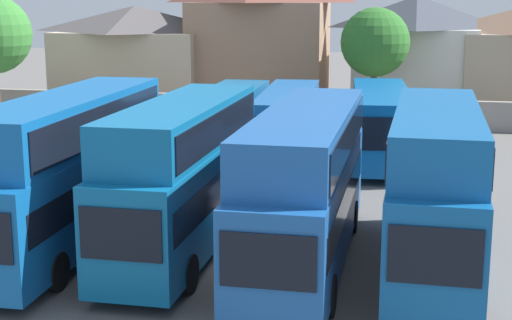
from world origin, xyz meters
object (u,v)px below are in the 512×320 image
(bus_4, at_px, (435,181))
(tree_left_of_lot, at_px, (375,42))
(house_terrace_right, at_px, (415,52))
(house_terrace_centre, at_px, (260,37))
(bus_2, at_px, (183,169))
(bus_3, at_px, (305,179))
(bus_1, at_px, (69,163))
(bus_5, at_px, (225,120))
(house_terrace_left, at_px, (136,54))
(bus_7, at_px, (381,121))
(bus_6, at_px, (288,120))

(bus_4, bearing_deg, tree_left_of_lot, -172.29)
(house_terrace_right, bearing_deg, house_terrace_centre, -178.13)
(bus_2, relative_size, house_terrace_right, 1.17)
(bus_3, height_order, bus_4, bus_4)
(house_terrace_centre, bearing_deg, bus_1, -89.44)
(bus_5, relative_size, house_terrace_left, 1.03)
(bus_3, xyz_separation_m, bus_7, (1.63, 15.40, -0.65))
(bus_1, bearing_deg, bus_6, 162.06)
(bus_3, distance_m, house_terrace_left, 37.22)
(bus_4, distance_m, bus_6, 16.55)
(bus_3, distance_m, house_terrace_right, 34.01)
(bus_4, xyz_separation_m, house_terrace_right, (-0.57, 33.64, 1.34))
(bus_3, bearing_deg, bus_7, 174.31)
(bus_4, bearing_deg, bus_1, -88.54)
(bus_4, distance_m, tree_left_of_lot, 27.79)
(bus_7, relative_size, tree_left_of_lot, 1.52)
(house_terrace_right, bearing_deg, bus_2, -101.95)
(bus_1, height_order, bus_5, bus_1)
(bus_1, xyz_separation_m, house_terrace_left, (-9.70, 32.77, 0.90))
(bus_1, xyz_separation_m, tree_left_of_lot, (8.28, 27.56, 2.28))
(bus_6, distance_m, bus_7, 4.59)
(bus_5, relative_size, bus_7, 1.05)
(bus_3, distance_m, bus_7, 15.50)
(bus_2, distance_m, tree_left_of_lot, 27.85)
(house_terrace_left, relative_size, house_terrace_right, 1.28)
(bus_1, height_order, tree_left_of_lot, tree_left_of_lot)
(bus_2, bearing_deg, house_terrace_right, 168.59)
(bus_2, height_order, house_terrace_left, house_terrace_left)
(house_terrace_right, bearing_deg, bus_1, -107.80)
(bus_7, bearing_deg, house_terrace_left, -137.52)
(bus_6, distance_m, house_terrace_left, 22.81)
(house_terrace_left, bearing_deg, tree_left_of_lot, -16.16)
(house_terrace_centre, bearing_deg, bus_5, -84.26)
(tree_left_of_lot, bearing_deg, bus_3, -91.37)
(bus_1, relative_size, bus_6, 1.09)
(bus_2, xyz_separation_m, bus_4, (7.66, -0.14, 0.02))
(bus_2, relative_size, house_terrace_left, 0.91)
(bus_3, height_order, tree_left_of_lot, tree_left_of_lot)
(bus_1, relative_size, bus_5, 1.00)
(bus_4, bearing_deg, bus_3, -85.81)
(house_terrace_centre, bearing_deg, bus_7, -62.07)
(house_terrace_right, bearing_deg, bus_3, -95.39)
(bus_1, xyz_separation_m, bus_5, (1.53, 14.89, -0.90))
(bus_2, distance_m, bus_3, 3.91)
(bus_6, bearing_deg, bus_3, 7.59)
(bus_1, relative_size, house_terrace_centre, 1.15)
(bus_1, xyz_separation_m, house_terrace_centre, (-0.32, 33.31, 2.26))
(house_terrace_left, distance_m, house_terrace_right, 20.54)
(bus_4, relative_size, tree_left_of_lot, 1.44)
(bus_6, xyz_separation_m, house_terrace_right, (6.14, 18.53, 2.14))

